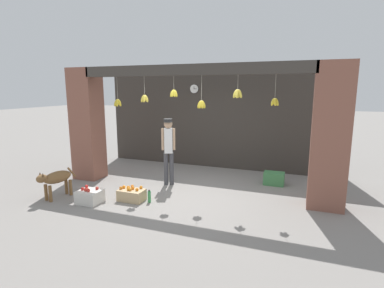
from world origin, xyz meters
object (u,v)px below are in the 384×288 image
at_px(fruit_crate_apples, 90,196).
at_px(water_bottle, 149,197).
at_px(fruit_crate_oranges, 132,195).
at_px(shopkeeper, 168,146).
at_px(produce_box_green, 274,179).
at_px(wall_clock, 194,89).
at_px(dog, 56,179).

bearing_deg(fruit_crate_apples, water_bottle, 21.38).
bearing_deg(water_bottle, fruit_crate_oranges, -175.43).
relative_size(shopkeeper, fruit_crate_oranges, 3.03).
distance_m(fruit_crate_oranges, fruit_crate_apples, 0.87).
bearing_deg(shopkeeper, produce_box_green, 176.84).
bearing_deg(wall_clock, dog, -115.88).
distance_m(produce_box_green, water_bottle, 3.21).
xyz_separation_m(dog, wall_clock, (1.84, 3.79, 1.94)).
xyz_separation_m(water_bottle, wall_clock, (-0.19, 3.29, 2.26)).
bearing_deg(water_bottle, produce_box_green, 42.61).
bearing_deg(fruit_crate_apples, wall_clock, 75.27).
bearing_deg(produce_box_green, fruit_crate_apples, -143.35).
bearing_deg(produce_box_green, shopkeeper, -159.57).
relative_size(water_bottle, wall_clock, 1.01).
xyz_separation_m(shopkeeper, produce_box_green, (2.49, 0.93, -0.83)).
xyz_separation_m(produce_box_green, wall_clock, (-2.56, 1.11, 2.23)).
height_order(shopkeeper, water_bottle, shopkeeper).
distance_m(water_bottle, wall_clock, 3.99).
bearing_deg(dog, produce_box_green, 133.14).
height_order(shopkeeper, produce_box_green, shopkeeper).
xyz_separation_m(fruit_crate_apples, wall_clock, (0.99, 3.75, 2.24)).
height_order(shopkeeper, fruit_crate_oranges, shopkeeper).
relative_size(fruit_crate_oranges, fruit_crate_apples, 1.14).
bearing_deg(fruit_crate_apples, fruit_crate_oranges, 29.34).
relative_size(dog, fruit_crate_apples, 1.94).
xyz_separation_m(dog, produce_box_green, (4.40, 2.68, -0.29)).
bearing_deg(fruit_crate_oranges, wall_clock, 86.16).
height_order(fruit_crate_apples, produce_box_green, fruit_crate_apples).
bearing_deg(shopkeeper, fruit_crate_apples, 34.70).
bearing_deg(dog, fruit_crate_oranges, 117.98).
bearing_deg(fruit_crate_oranges, water_bottle, 4.57).
relative_size(fruit_crate_apples, produce_box_green, 0.97).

